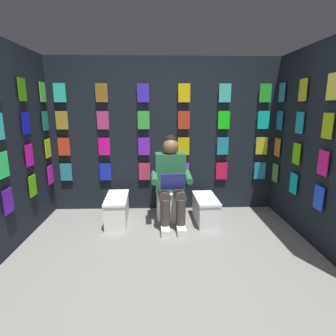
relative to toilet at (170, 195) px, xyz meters
The scene contains 8 objects.
ground_plane 1.78m from the toilet, 87.47° to the left, with size 30.00×30.00×0.00m, color gray.
display_wall_back 0.89m from the toilet, 78.93° to the right, with size 3.44×0.14×2.25m.
display_wall_left 1.95m from the toilet, 156.89° to the left, with size 0.14×2.09×2.25m.
display_wall_right 2.08m from the toilet, 21.31° to the left, with size 0.14×2.09×2.25m.
toilet is the anchor object (origin of this frame).
person_reading 0.35m from the toilet, 91.97° to the left, with size 0.54×0.69×1.19m.
comic_longbox_near 0.54m from the toilet, 158.70° to the left, with size 0.31×0.64×0.35m.
comic_longbox_far 0.76m from the toilet, 13.87° to the left, with size 0.32×0.68×0.37m.
Camera 1 is at (0.07, 2.00, 1.55)m, focal length 29.59 mm.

